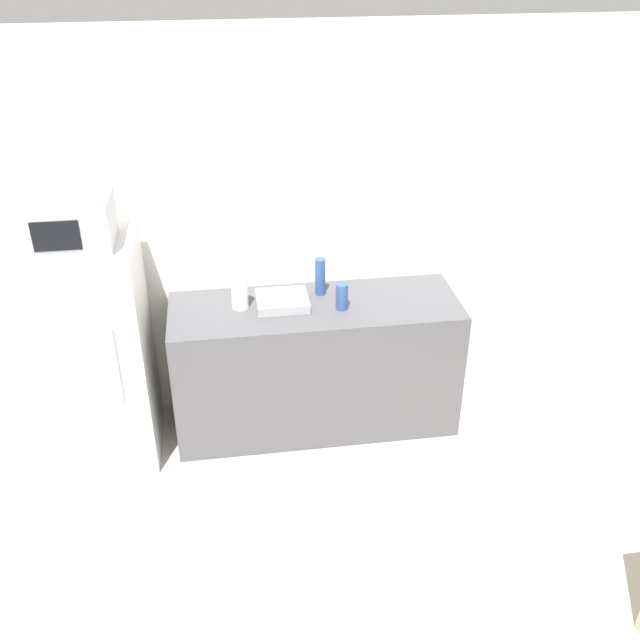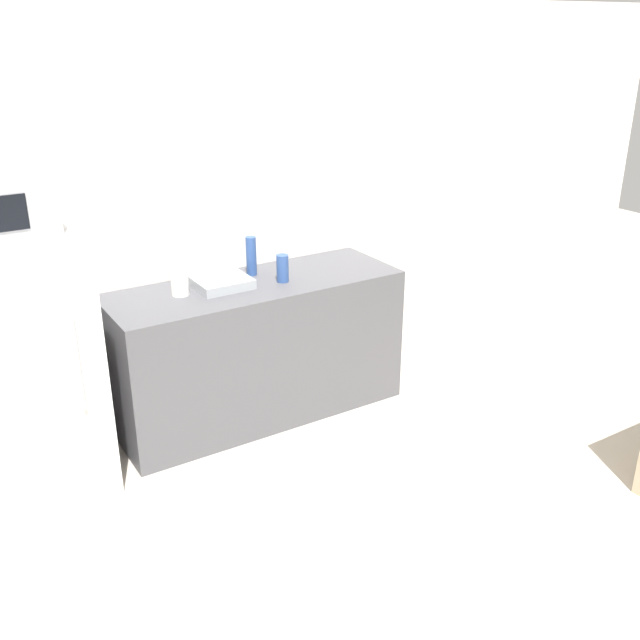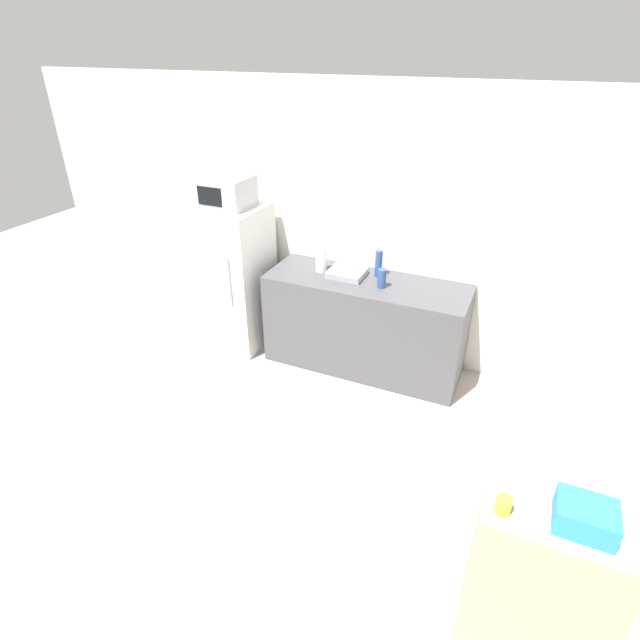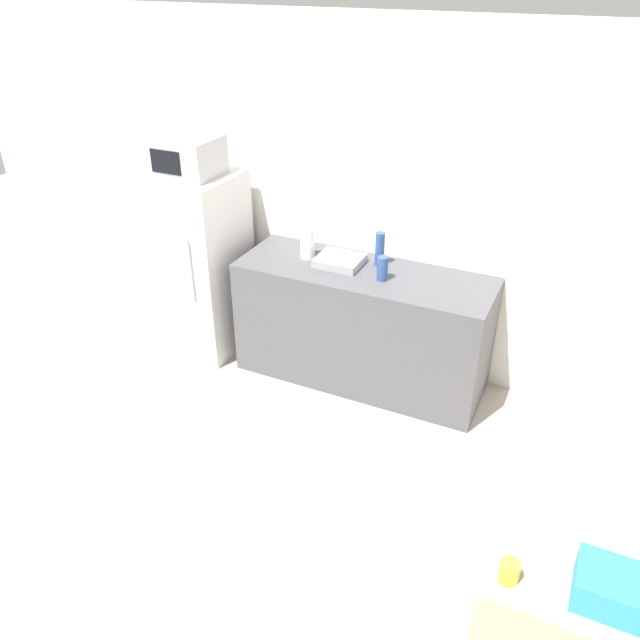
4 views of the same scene
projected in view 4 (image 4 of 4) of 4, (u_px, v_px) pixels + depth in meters
The scene contains 10 objects.
wall_back at pixel (390, 207), 4.59m from camera, with size 8.00×0.06×2.60m, color white.
refrigerator at pixel (199, 264), 5.06m from camera, with size 0.66×0.69×1.47m.
microwave at pixel (187, 156), 4.61m from camera, with size 0.46×0.41×0.28m.
counter at pixel (362, 326), 4.74m from camera, with size 1.89×0.65×0.92m, color #4C4C51.
sink_basin at pixel (340, 261), 4.60m from camera, with size 0.33×0.29×0.06m, color #9EA3A8.
bottle_tall at pixel (380, 249), 4.55m from camera, with size 0.07×0.07×0.25m, color #2D4C8C.
bottle_short at pixel (382, 268), 4.35m from camera, with size 0.08×0.08×0.18m, color #2D4C8C.
basket at pixel (614, 589), 2.12m from camera, with size 0.25×0.20×0.13m, color #2D8EC6.
jar at pixel (509, 572), 2.21m from camera, with size 0.07×0.07×0.09m, color yellow.
paper_towel_roll at pixel (307, 243), 4.66m from camera, with size 0.11×0.11×0.23m, color white.
Camera 4 is at (1.41, -0.85, 2.90)m, focal length 35.00 mm.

